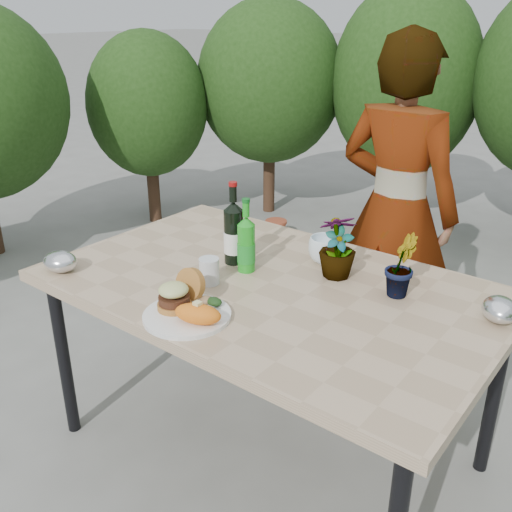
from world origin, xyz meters
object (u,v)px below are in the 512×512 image
Objects in this scene: dinner_plate at (187,316)px; wine_bottle at (234,234)px; patio_table at (270,297)px; person at (396,211)px.

wine_bottle is (-0.16, 0.42, 0.11)m from dinner_plate.
person reaches higher than patio_table.
dinner_plate is (-0.05, -0.37, 0.06)m from patio_table.
dinner_plate is 0.18× the size of person.
patio_table is 0.28m from wine_bottle.
dinner_plate is 0.88× the size of wine_bottle.
patio_table is at bearing -27.70° from wine_bottle.
wine_bottle is 0.87m from person.
dinner_plate is 0.47m from wine_bottle.
patio_table is 5.01× the size of wine_bottle.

